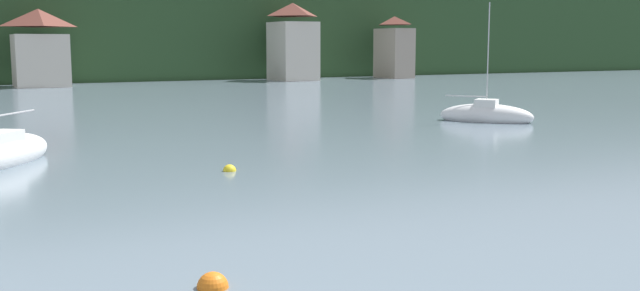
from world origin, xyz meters
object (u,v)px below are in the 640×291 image
(sailboat_far_4, at_px, (486,115))
(mooring_buoy_near, at_px, (213,288))
(mooring_buoy_far, at_px, (230,171))
(shore_building_central, at_px, (293,43))
(shore_building_eastcentral, at_px, (394,48))
(shore_building_westcentral, at_px, (40,49))

(sailboat_far_4, xyz_separation_m, mooring_buoy_near, (-23.50, -20.35, -0.37))
(sailboat_far_4, bearing_deg, mooring_buoy_near, -87.10)
(mooring_buoy_far, bearing_deg, sailboat_far_4, 24.90)
(shore_building_central, height_order, shore_building_eastcentral, shore_building_central)
(shore_building_eastcentral, distance_m, sailboat_far_4, 54.90)
(mooring_buoy_far, bearing_deg, shore_building_central, 62.79)
(shore_building_central, height_order, sailboat_far_4, shore_building_central)
(shore_building_westcentral, relative_size, sailboat_far_4, 1.12)
(shore_building_eastcentral, bearing_deg, shore_building_central, 179.13)
(shore_building_central, xyz_separation_m, sailboat_far_4, (-10.72, -48.81, -4.18))
(shore_building_central, distance_m, shore_building_eastcentral, 14.60)
(shore_building_eastcentral, height_order, mooring_buoy_near, shore_building_eastcentral)
(shore_building_central, bearing_deg, shore_building_westcentral, 179.94)
(shore_building_westcentral, xyz_separation_m, sailboat_far_4, (18.44, -48.84, -3.55))
(shore_building_central, relative_size, mooring_buoy_near, 15.92)
(shore_building_eastcentral, bearing_deg, mooring_buoy_far, -127.61)
(sailboat_far_4, relative_size, mooring_buoy_near, 12.15)
(sailboat_far_4, xyz_separation_m, mooring_buoy_far, (-18.88, -8.77, -0.37))
(sailboat_far_4, bearing_deg, shore_building_central, 129.62)
(shore_building_central, xyz_separation_m, mooring_buoy_far, (-29.61, -57.58, -4.55))
(shore_building_central, bearing_deg, mooring_buoy_far, -117.21)
(sailboat_far_4, bearing_deg, mooring_buoy_far, -103.09)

